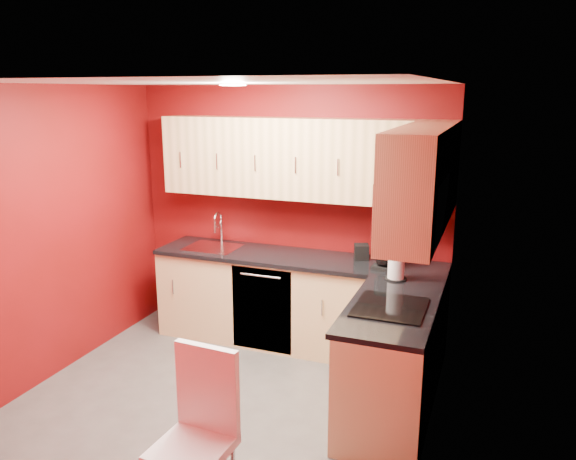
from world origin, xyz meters
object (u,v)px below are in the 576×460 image
Objects in this scene: dining_chair at (191,440)px; paper_towel at (396,261)px; microwave at (412,208)px; coffee_maker at (385,252)px; sink at (214,244)px; napkin_holder at (361,252)px.

paper_towel is at bearing 72.73° from dining_chair.
dining_chair is at bearing -124.67° from microwave.
microwave is 2.53× the size of coffee_maker.
microwave is at bearing -25.60° from sink.
paper_towel is (-0.19, 0.65, -0.59)m from microwave.
sink is 0.51× the size of dining_chair.
dining_chair is (-0.62, -2.33, -0.55)m from coffee_maker.
sink is at bearing 118.54° from dining_chair.
dining_chair is at bearing -98.90° from coffee_maker.
sink is 3.69× the size of napkin_holder.
paper_towel is at bearing 106.56° from microwave.
paper_towel reaches higher than napkin_holder.
coffee_maker is at bearing -2.49° from sink.
coffee_maker is (1.75, -0.08, 0.12)m from sink.
dining_chair is at bearing -64.90° from sink.
microwave is at bearing -63.51° from coffee_maker.
sink is at bearing 154.40° from microwave.
paper_towel is (0.15, -0.28, 0.01)m from coffee_maker.
microwave is 2.39× the size of paper_towel.
sink is at bearing -176.39° from coffee_maker.
napkin_holder is at bearing 85.12° from dining_chair.
sink reaches higher than napkin_holder.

